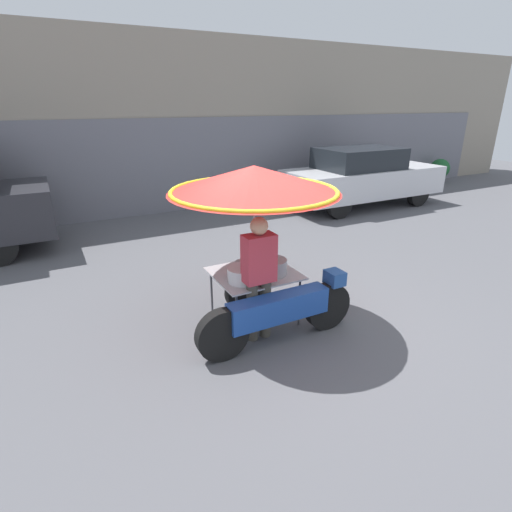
# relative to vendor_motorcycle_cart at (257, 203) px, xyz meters

# --- Properties ---
(ground_plane) EXTENTS (36.00, 36.00, 0.00)m
(ground_plane) POSITION_rel_vendor_motorcycle_cart_xyz_m (0.37, -0.31, -1.63)
(ground_plane) COLOR #56565B
(shopfront_building) EXTENTS (28.00, 2.06, 4.39)m
(shopfront_building) POSITION_rel_vendor_motorcycle_cart_xyz_m (0.37, 7.21, 0.55)
(shopfront_building) COLOR gray
(shopfront_building) RESTS_ON ground
(vendor_motorcycle_cart) EXTENTS (2.10, 2.10, 2.07)m
(vendor_motorcycle_cart) POSITION_rel_vendor_motorcycle_cart_xyz_m (0.00, 0.00, 0.00)
(vendor_motorcycle_cart) COLOR black
(vendor_motorcycle_cart) RESTS_ON ground
(vendor_person) EXTENTS (0.38, 0.22, 1.56)m
(vendor_person) POSITION_rel_vendor_motorcycle_cart_xyz_m (-0.16, -0.36, -0.76)
(vendor_person) COLOR #4C473D
(vendor_person) RESTS_ON ground
(parked_car) EXTENTS (4.55, 1.74, 1.62)m
(parked_car) POSITION_rel_vendor_motorcycle_cart_xyz_m (5.58, 4.29, -0.80)
(parked_car) COLOR black
(parked_car) RESTS_ON ground
(potted_plant) EXTENTS (0.68, 0.68, 0.86)m
(potted_plant) POSITION_rel_vendor_motorcycle_cart_xyz_m (10.49, 5.64, -1.16)
(potted_plant) COLOR #2D2D33
(potted_plant) RESTS_ON ground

